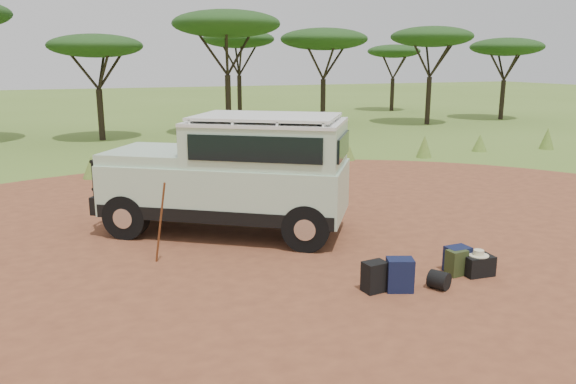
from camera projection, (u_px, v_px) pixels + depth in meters
name	position (u px, v px, depth m)	size (l,w,h in m)	color
ground	(293.00, 259.00, 10.49)	(140.00, 140.00, 0.00)	#5B7A2B
dirt_clearing	(293.00, 259.00, 10.49)	(23.00, 23.00, 0.01)	brown
grass_fringe	(193.00, 162.00, 18.25)	(36.60, 1.60, 0.90)	#5B7A2B
acacia_treeline	(151.00, 34.00, 27.50)	(46.70, 13.20, 6.26)	black
safari_vehicle	(234.00, 177.00, 11.87)	(5.42, 4.60, 2.54)	#B2D1B2
walking_staff	(160.00, 223.00, 10.07)	(0.04, 0.04, 1.58)	brown
backpack_black	(375.00, 277.00, 8.96)	(0.37, 0.27, 0.50)	black
backpack_navy	(400.00, 275.00, 8.98)	(0.42, 0.30, 0.55)	#13153C
backpack_olive	(456.00, 263.00, 9.65)	(0.33, 0.24, 0.45)	#2F3E1C
duffel_navy	(457.00, 259.00, 9.82)	(0.41, 0.30, 0.46)	#13153C
hard_case	(478.00, 265.00, 9.67)	(0.50, 0.36, 0.36)	black
stuff_sack	(439.00, 280.00, 9.10)	(0.30, 0.30, 0.30)	black
safari_hat	(479.00, 254.00, 9.62)	(0.35, 0.35, 0.10)	beige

